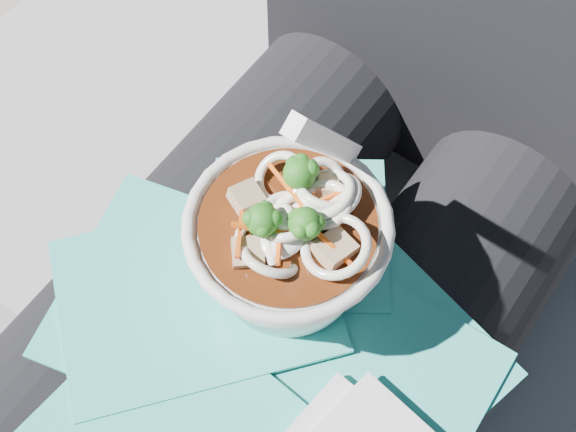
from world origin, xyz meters
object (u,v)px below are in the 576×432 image
Objects in this scene: plastic_bag at (264,336)px; udon_bowl at (290,241)px; stone_ledge at (348,325)px; lap at (271,335)px; person_body at (336,237)px.

udon_bowl is at bearing 104.17° from plastic_bag.
lap is (0.00, -0.15, 0.29)m from stone_ledge.
person_body is (-0.00, -0.06, 0.32)m from stone_ledge.
udon_bowl is (0.00, -0.13, 0.43)m from stone_ledge.
lap is at bearing -90.00° from person_body.
stone_ledge is 2.93× the size of plastic_bag.
udon_bowl reaches higher than plastic_bag.
plastic_bag is at bearing -82.39° from person_body.
person_body reaches higher than plastic_bag.
person_body reaches higher than udon_bowl.
udon_bowl is (-0.01, 0.05, 0.06)m from plastic_bag.
plastic_bag is (0.02, -0.03, 0.08)m from lap.
lap is 0.10m from person_body.
stone_ledge is at bearing 90.00° from lap.
lap reaches higher than stone_ledge.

